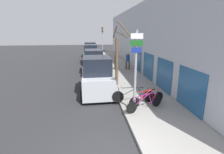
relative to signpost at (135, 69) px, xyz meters
name	(u,v)px	position (x,y,z in m)	size (l,w,h in m)	color
ground_plane	(96,75)	(-1.54, 8.03, -2.23)	(80.00, 80.00, 0.00)	#28282B
sidewalk_curb	(118,68)	(1.06, 10.83, -2.16)	(3.20, 32.00, 0.15)	gray
building_facade	(135,39)	(2.81, 10.75, 0.99)	(0.23, 32.00, 6.50)	#B2B7C1
signpost	(135,69)	(0.00, 0.00, 0.00)	(0.59, 0.14, 3.84)	#939399
bicycle_0	(145,103)	(0.53, -0.04, -1.72)	(2.04, 0.90, 0.83)	black
bicycle_1	(147,99)	(0.80, 0.48, -1.71)	(2.08, 0.83, 0.86)	black
bicycle_2	(133,96)	(0.20, 0.97, -1.70)	(2.33, 0.44, 0.89)	black
parked_car_0	(97,77)	(-1.66, 3.10, -1.16)	(2.12, 4.14, 2.41)	#B2B7BC
parked_car_1	(94,62)	(-1.68, 9.06, -1.20)	(2.04, 4.69, 2.28)	black
parked_car_2	(91,55)	(-1.81, 14.93, -1.17)	(2.16, 4.73, 2.35)	#144728
parked_car_3	(90,50)	(-1.86, 20.39, -1.19)	(2.12, 4.25, 2.32)	maroon
pedestrian_near	(116,60)	(0.66, 9.70, -1.09)	(0.44, 0.38, 1.71)	#333338
pedestrian_far	(128,60)	(1.82, 9.59, -1.09)	(0.44, 0.38, 1.72)	#4C3D2D
street_tree	(117,58)	(-0.14, 4.33, -0.11)	(1.25, 0.91, 4.55)	brown
traffic_light	(102,38)	(-0.16, 17.09, 0.80)	(0.20, 0.30, 4.50)	#939399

